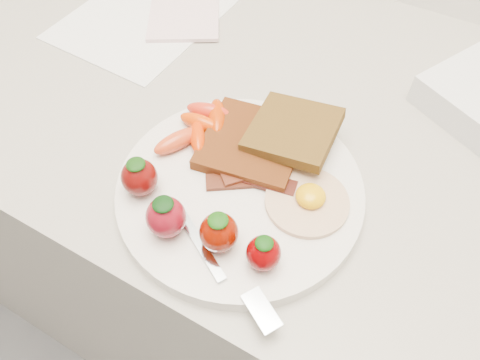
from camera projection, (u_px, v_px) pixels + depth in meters
The scene contains 11 objects.
counter at pixel (279, 268), 0.96m from camera, with size 2.00×0.60×0.90m, color gray.
plate at pixel (240, 190), 0.52m from camera, with size 0.27×0.27×0.02m, color silver.
toast_lower at pixel (252, 143), 0.54m from camera, with size 0.11×0.11×0.01m, color #4B230E.
toast_upper at pixel (293, 130), 0.53m from camera, with size 0.09×0.09×0.01m, color #4A3113.
fried_egg at pixel (308, 200), 0.49m from camera, with size 0.10×0.10×0.02m.
bacon_strips at pixel (253, 177), 0.51m from camera, with size 0.10×0.09×0.01m.
baby_carrots at pixel (200, 126), 0.55m from camera, with size 0.07×0.12×0.02m.
strawberries at pixel (188, 215), 0.46m from camera, with size 0.19×0.07×0.05m.
fork at pixel (225, 270), 0.44m from camera, with size 0.16×0.08×0.00m.
paper_sheet at pixel (148, 13), 0.73m from camera, with size 0.20×0.27×0.00m, color white.
notepad at pixel (185, 10), 0.73m from camera, with size 0.11×0.15×0.01m, color beige.
Camera 1 is at (0.14, 1.29, 1.33)m, focal length 35.00 mm.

